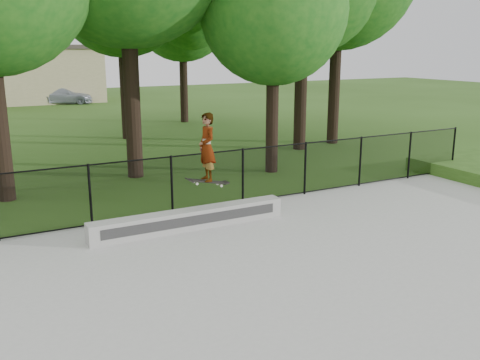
{
  "coord_description": "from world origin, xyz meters",
  "views": [
    {
      "loc": [
        -6.56,
        -6.15,
        4.13
      ],
      "look_at": [
        -1.0,
        4.2,
        1.2
      ],
      "focal_mm": 40.0,
      "sensor_mm": 36.0,
      "label": 1
    }
  ],
  "objects": [
    {
      "name": "car_c",
      "position": [
        0.81,
        35.45,
        0.62
      ],
      "size": [
        4.27,
        2.94,
        1.24
      ],
      "primitive_type": "imported",
      "rotation": [
        0.0,
        0.0,
        1.23
      ],
      "color": "#A0A8B6",
      "rests_on": "ground"
    },
    {
      "name": "concrete_slab",
      "position": [
        0.0,
        0.0,
        0.03
      ],
      "size": [
        14.0,
        12.0,
        0.06
      ],
      "primitive_type": "cube",
      "color": "#AAABA5",
      "rests_on": "ground"
    },
    {
      "name": "skater_airborne",
      "position": [
        -1.67,
        4.52,
        1.93
      ],
      "size": [
        0.83,
        0.57,
        1.7
      ],
      "color": "black",
      "rests_on": "ground"
    },
    {
      "name": "chainlink_fence",
      "position": [
        0.0,
        5.9,
        0.81
      ],
      "size": [
        16.06,
        0.06,
        1.5
      ],
      "color": "black",
      "rests_on": "concrete_slab"
    },
    {
      "name": "grind_ledge",
      "position": [
        -2.04,
        4.7,
        0.29
      ],
      "size": [
        4.69,
        0.4,
        0.45
      ],
      "primitive_type": "cube",
      "color": "#A3A39E",
      "rests_on": "concrete_slab"
    },
    {
      "name": "distant_building",
      "position": [
        -2.0,
        38.0,
        2.16
      ],
      "size": [
        12.4,
        6.4,
        4.3
      ],
      "color": "tan",
      "rests_on": "ground"
    },
    {
      "name": "ground",
      "position": [
        0.0,
        0.0,
        0.0
      ],
      "size": [
        100.0,
        100.0,
        0.0
      ],
      "primitive_type": "plane",
      "color": "#2E5117",
      "rests_on": "ground"
    }
  ]
}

